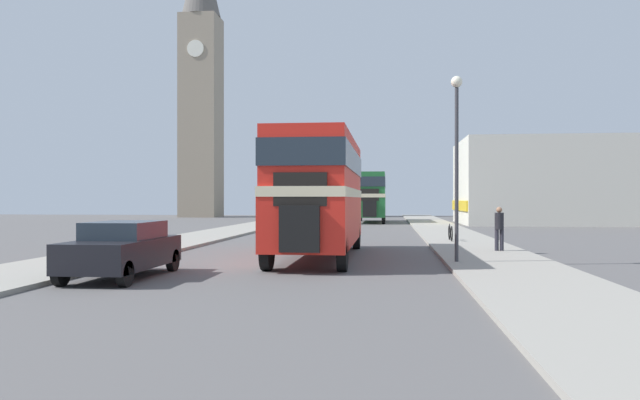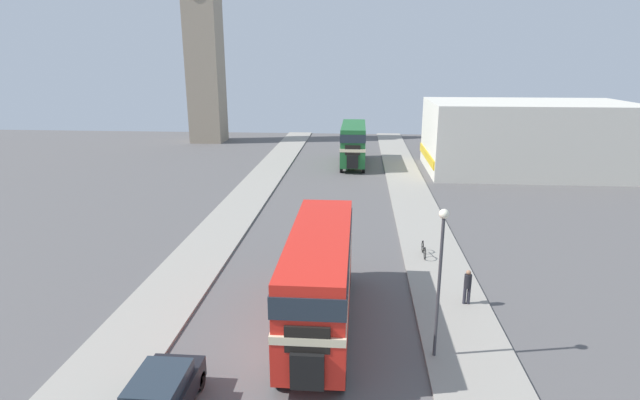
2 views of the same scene
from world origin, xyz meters
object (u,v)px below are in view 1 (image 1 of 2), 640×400
(bicycle_on_pavement, at_px, (450,233))
(street_lamp, at_px, (457,140))
(double_decker_bus, at_px, (320,187))
(car_parked_near, at_px, (123,249))
(church_tower, at_px, (201,73))
(pedestrian_walking, at_px, (499,226))
(bus_distant, at_px, (371,193))

(bicycle_on_pavement, relative_size, street_lamp, 0.30)
(double_decker_bus, bearing_deg, car_parked_near, -126.52)
(double_decker_bus, relative_size, church_tower, 0.32)
(double_decker_bus, distance_m, bicycle_on_pavement, 9.92)
(pedestrian_walking, distance_m, church_tower, 55.35)
(double_decker_bus, distance_m, car_parked_near, 7.93)
(car_parked_near, bearing_deg, double_decker_bus, 53.48)
(double_decker_bus, distance_m, church_tower, 54.21)
(double_decker_bus, relative_size, street_lamp, 1.78)
(car_parked_near, relative_size, pedestrian_walking, 2.51)
(pedestrian_walking, relative_size, bicycle_on_pavement, 0.95)
(church_tower, bearing_deg, car_parked_near, -75.03)
(bicycle_on_pavement, bearing_deg, pedestrian_walking, -77.65)
(double_decker_bus, bearing_deg, church_tower, 111.61)
(street_lamp, bearing_deg, church_tower, 115.18)
(car_parked_near, height_order, bicycle_on_pavement, car_parked_near)
(bus_distant, distance_m, church_tower, 28.64)
(street_lamp, bearing_deg, car_parked_near, -155.66)
(pedestrian_walking, bearing_deg, street_lamp, -115.37)
(pedestrian_walking, xyz_separation_m, church_tower, (-25.90, 46.31, 15.77))
(double_decker_bus, distance_m, street_lamp, 5.22)
(bus_distant, distance_m, pedestrian_walking, 32.32)
(bicycle_on_pavement, bearing_deg, double_decker_bus, -123.63)
(street_lamp, xyz_separation_m, church_tower, (-23.83, 50.67, 12.87))
(bus_distant, xyz_separation_m, car_parked_near, (-5.52, -40.28, -1.84))
(street_lamp, bearing_deg, double_decker_bus, 155.69)
(double_decker_bus, relative_size, bus_distant, 1.06)
(double_decker_bus, height_order, church_tower, church_tower)
(bus_distant, xyz_separation_m, church_tower, (-20.17, 14.54, 14.22))
(double_decker_bus, relative_size, car_parked_near, 2.48)
(double_decker_bus, height_order, bus_distant, bus_distant)
(bus_distant, bearing_deg, bicycle_on_pavement, -80.26)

